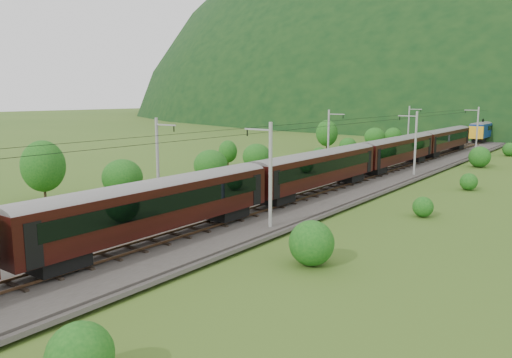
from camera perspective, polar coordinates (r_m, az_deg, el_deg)
The scene contains 14 objects.
ground at distance 42.25m, azimuth -5.30°, elevation -4.55°, with size 600.00×600.00×0.00m, color #395A1C.
railbed at distance 49.91m, azimuth 2.38°, elevation -2.15°, with size 14.00×220.00×0.30m, color #38332D.
track_left at distance 51.23m, azimuth 0.16°, elevation -1.59°, with size 2.40×220.00×0.27m.
track_right at distance 48.59m, azimuth 4.72°, elevation -2.23°, with size 2.40×220.00×0.27m.
catenary_left at distance 71.13m, azimuth 8.33°, elevation 4.78°, with size 2.54×192.28×8.00m.
catenary_right at distance 66.24m, azimuth 17.71°, elevation 4.09°, with size 2.54×192.28×8.00m.
overhead_wires at distance 48.98m, azimuth 2.43°, elevation 5.83°, with size 4.83×198.00×0.03m.
mountain_ridge at distance 362.00m, azimuth 12.64°, elevation 7.65°, with size 336.00×280.00×132.00m, color black.
train at distance 60.97m, azimuth 12.10°, elevation 2.90°, with size 2.89×137.80×5.02m.
hazard_post_near at distance 60.71m, azimuth 8.56°, elevation 0.60°, with size 0.14×0.14×1.29m, color red.
hazard_post_far at distance 65.39m, azimuth 12.12°, elevation 1.22°, with size 0.16×0.16×1.50m, color red.
signal at distance 105.06m, azimuth 19.35°, elevation 4.26°, with size 0.25×0.25×2.24m.
vegetation_left at distance 62.22m, azimuth -6.37°, elevation 2.02°, with size 11.95×145.28×6.00m.
vegetation_right at distance 42.60m, azimuth 15.20°, elevation -3.06°, with size 5.77×105.17×2.73m.
Camera 1 is at (27.44, -30.45, 10.22)m, focal length 35.00 mm.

